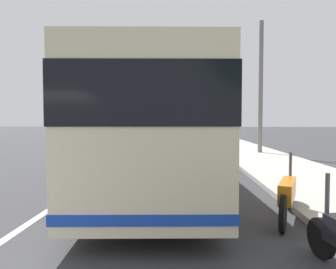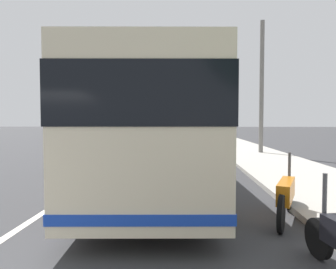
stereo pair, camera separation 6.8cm
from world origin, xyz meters
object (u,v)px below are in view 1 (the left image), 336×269
motorcycle_by_tree (287,195)px  utility_pole (261,88)px  coach_bus (155,125)px  car_side_street (136,132)px  car_oncoming (181,140)px  car_far_distant (149,130)px

motorcycle_by_tree → utility_pole: bearing=12.1°
coach_bus → motorcycle_by_tree: 4.52m
car_side_street → utility_pole: utility_pole is taller
coach_bus → motorcycle_by_tree: coach_bus is taller
utility_pole → coach_bus: bearing=147.9°
car_oncoming → car_far_distant: bearing=7.3°
coach_bus → car_oncoming: 10.52m
motorcycle_by_tree → utility_pole: size_ratio=0.26×
coach_bus → car_far_distant: coach_bus is taller
car_far_distant → car_side_street: bearing=-3.8°
car_side_street → utility_pole: size_ratio=0.52×
motorcycle_by_tree → car_side_street: size_ratio=0.51×
motorcycle_by_tree → car_oncoming: car_oncoming is taller
motorcycle_by_tree → utility_pole: (11.79, -2.51, 3.39)m
car_far_distant → utility_pole: (-24.29, -9.20, 3.14)m
car_far_distant → car_oncoming: bearing=10.7°
motorcycle_by_tree → car_side_street: car_side_street is taller
car_oncoming → utility_pole: utility_pole is taller
car_oncoming → car_far_distant: size_ratio=1.07×
motorcycle_by_tree → car_far_distant: (36.08, 6.69, 0.25)m
car_far_distant → coach_bus: bearing=5.8°
motorcycle_by_tree → coach_bus: bearing=66.2°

